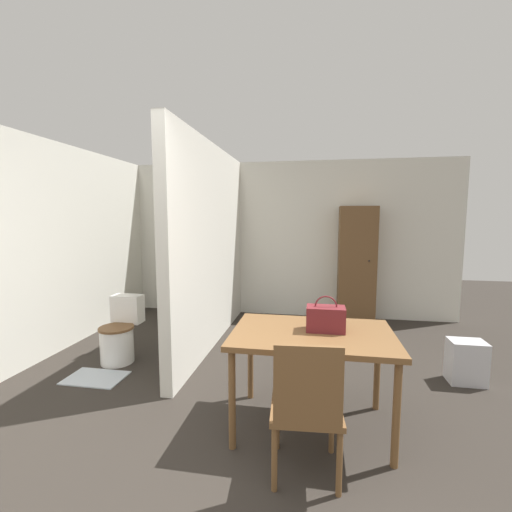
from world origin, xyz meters
The scene contains 10 objects.
wall_back centered at (0.00, 4.16, 1.25)m, with size 5.72×0.12×2.50m.
wall_left centered at (-2.42, 2.05, 1.25)m, with size 0.12×5.10×2.50m.
partition_wall centered at (-0.64, 2.68, 1.25)m, with size 0.12×2.84×2.50m.
dining_table centered at (0.64, 1.06, 0.68)m, with size 1.20×0.81×0.76m.
wooden_chair centered at (0.62, 0.51, 0.48)m, with size 0.46×0.46×0.90m.
toilet centered at (-1.50, 1.96, 0.30)m, with size 0.38×0.53×0.71m.
handbag centered at (0.74, 1.10, 0.85)m, with size 0.29×0.16×0.27m.
wooden_cabinet centered at (1.29, 3.90, 0.89)m, with size 0.55×0.38×1.78m.
bath_mat centered at (-1.50, 1.49, 0.01)m, with size 0.57×0.38×0.01m.
space_heater centered at (2.13, 2.03, 0.21)m, with size 0.33×0.23×0.42m.
Camera 1 is at (0.65, -1.46, 1.61)m, focal length 24.00 mm.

